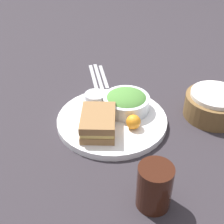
# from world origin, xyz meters

# --- Properties ---
(ground_plane) EXTENTS (4.00, 4.00, 0.00)m
(ground_plane) POSITION_xyz_m (0.00, 0.00, 0.00)
(ground_plane) COLOR #2D282D
(plate) EXTENTS (0.31, 0.31, 0.02)m
(plate) POSITION_xyz_m (0.00, 0.00, 0.01)
(plate) COLOR white
(plate) RESTS_ON ground_plane
(sandwich) EXTENTS (0.13, 0.10, 0.05)m
(sandwich) POSITION_xyz_m (0.06, -0.03, 0.04)
(sandwich) COLOR olive
(sandwich) RESTS_ON plate
(salad_bowl) EXTENTS (0.13, 0.13, 0.06)m
(salad_bowl) POSITION_xyz_m (-0.05, 0.03, 0.04)
(salad_bowl) COLOR white
(salad_bowl) RESTS_ON plate
(dressing_cup) EXTENTS (0.06, 0.06, 0.04)m
(dressing_cup) POSITION_xyz_m (-0.06, -0.06, 0.04)
(dressing_cup) COLOR #B7B7BC
(dressing_cup) RESTS_ON plate
(orange_wedge) EXTENTS (0.04, 0.04, 0.04)m
(orange_wedge) POSITION_xyz_m (0.04, 0.06, 0.04)
(orange_wedge) COLOR orange
(orange_wedge) RESTS_ON plate
(drink_glass) EXTENTS (0.07, 0.07, 0.10)m
(drink_glass) POSITION_xyz_m (0.26, 0.12, 0.05)
(drink_glass) COLOR #38190F
(drink_glass) RESTS_ON ground_plane
(bread_basket) EXTENTS (0.17, 0.17, 0.08)m
(bread_basket) POSITION_xyz_m (-0.08, 0.28, 0.04)
(bread_basket) COLOR brown
(bread_basket) RESTS_ON ground_plane
(fork) EXTENTS (0.18, 0.07, 0.01)m
(fork) POSITION_xyz_m (-0.25, -0.10, 0.00)
(fork) COLOR #B2B2B7
(fork) RESTS_ON ground_plane
(knife) EXTENTS (0.19, 0.07, 0.01)m
(knife) POSITION_xyz_m (-0.25, -0.08, 0.00)
(knife) COLOR #B2B2B7
(knife) RESTS_ON ground_plane
(spoon) EXTENTS (0.16, 0.06, 0.01)m
(spoon) POSITION_xyz_m (-0.26, -0.07, 0.00)
(spoon) COLOR #B2B2B7
(spoon) RESTS_ON ground_plane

